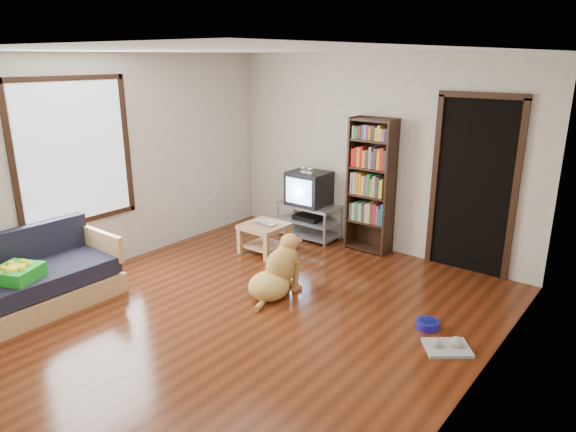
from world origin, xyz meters
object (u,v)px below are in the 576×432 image
Objects in this scene: crt_tv at (310,188)px; coffee_table at (264,233)px; green_cushion at (17,273)px; sofa at (29,286)px; bookshelf at (371,179)px; dog_bowl at (427,324)px; laptop at (263,224)px; dog at (277,273)px; grey_rag at (447,348)px; tv_stand at (309,219)px.

crt_tv is 1.05× the size of coffee_table.
sofa is at bearing 105.76° from green_cushion.
green_cushion is at bearing -102.61° from crt_tv.
crt_tv is at bearing -175.68° from bookshelf.
green_cushion is 4.10m from dog_bowl.
green_cushion is 4.30m from bookshelf.
laptop is 1.30m from dog.
coffee_table is at bearing -137.54° from bookshelf.
sofa reaches higher than dog_bowl.
crt_tv is 1.01m from coffee_table.
grey_rag is at bearing -39.81° from dog_bowl.
dog_bowl is 2.97m from crt_tv.
dog is (-1.94, -0.08, 0.24)m from grey_rag.
dog is (-1.64, -0.33, 0.21)m from dog_bowl.
dog reaches higher than green_cushion.
tv_stand is at bearing 74.98° from sofa.
sofa is at bearing -152.69° from grey_rag.
green_cushion is 1.81× the size of dog_bowl.
laptop is 0.42× the size of dog.
tv_stand is 0.50× the size of bookshelf.
crt_tv is (-2.49, 1.46, 0.70)m from dog_bowl.
grey_rag is 0.44× the size of tv_stand.
dog_bowl is 1.68m from dog.
bookshelf is at bearing 135.92° from grey_rag.
coffee_table is at bearing -96.64° from crt_tv.
tv_stand reaches higher than laptop.
green_cushion is at bearing -150.14° from grey_rag.
bookshelf is at bearing 40.45° from green_cushion.
bookshelf is at bearing 62.68° from sofa.
tv_stand is 1.96m from dog.
crt_tv is at bearing 148.49° from grey_rag.
green_cushion is at bearing -49.63° from sofa.
sofa is at bearing -147.65° from dog_bowl.
laptop is 0.40× the size of tv_stand.
green_cushion reaches higher than grey_rag.
bookshelf reaches higher than laptop.
bookshelf reaches higher than tv_stand.
green_cushion is 0.30m from sofa.
sofa is at bearing -107.49° from coffee_table.
sofa is at bearing -108.96° from laptop.
dog is at bearing -93.07° from bookshelf.
green_cushion is 1.12× the size of laptop.
green_cushion reaches higher than laptop.
dog is (1.82, 1.87, -0.01)m from sofa.
green_cushion is at bearing -114.94° from bookshelf.
crt_tv is 0.68× the size of dog.
laptop is 0.99m from crt_tv.
green_cushion is 0.69× the size of crt_tv.
sofa is at bearing -117.32° from bookshelf.
green_cushion is 4.22m from grey_rag.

